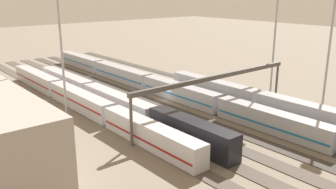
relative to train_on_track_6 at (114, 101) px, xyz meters
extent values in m
plane|color=#756B5B|center=(-1.17, -12.50, -2.11)|extent=(400.00, 400.00, 0.00)
cube|color=#3D3833|center=(-1.17, -30.00, -2.05)|extent=(140.00, 2.80, 0.12)
cube|color=#4C443D|center=(-1.17, -25.00, -2.05)|extent=(140.00, 2.80, 0.12)
cube|color=#4C443D|center=(-1.17, -20.00, -2.05)|extent=(140.00, 2.80, 0.12)
cube|color=#3D3833|center=(-1.17, -15.00, -2.05)|extent=(140.00, 2.80, 0.12)
cube|color=#3D3833|center=(-1.17, -10.00, -2.05)|extent=(140.00, 2.80, 0.12)
cube|color=#4C443D|center=(-1.17, -5.00, -2.05)|extent=(140.00, 2.80, 0.12)
cube|color=#4C443D|center=(-1.17, 0.00, -2.05)|extent=(140.00, 2.80, 0.12)
cube|color=#4C443D|center=(-1.17, 5.00, -2.05)|extent=(140.00, 2.80, 0.12)
cube|color=black|center=(-23.26, 0.00, 0.21)|extent=(18.00, 3.00, 4.40)
cube|color=#B7BABF|center=(-1.56, 0.00, -0.09)|extent=(23.00, 3.00, 3.80)
cube|color=#B7BABF|center=(22.64, 0.00, -0.09)|extent=(23.00, 3.00, 3.80)
cube|color=#A8AAB2|center=(-33.23, -20.00, 0.51)|extent=(23.00, 3.00, 5.00)
cube|color=black|center=(-33.23, -20.00, 0.15)|extent=(22.40, 3.06, 0.36)
cube|color=#A8AAB2|center=(-9.03, -20.00, 0.51)|extent=(23.00, 3.00, 5.00)
cube|color=black|center=(-9.03, -20.00, 0.45)|extent=(22.40, 3.06, 0.36)
cube|color=#B7BABF|center=(-19.23, 5.00, -0.09)|extent=(23.00, 3.00, 3.80)
cube|color=maroon|center=(-19.23, 5.00, -0.60)|extent=(22.40, 3.06, 0.36)
cube|color=#B7BABF|center=(4.97, 5.00, -0.09)|extent=(23.00, 3.00, 3.80)
cube|color=maroon|center=(4.97, 5.00, 0.02)|extent=(22.40, 3.06, 0.36)
cube|color=#B7BABF|center=(29.17, 5.00, -0.09)|extent=(23.00, 3.00, 3.80)
cube|color=maroon|center=(29.17, 5.00, -0.18)|extent=(22.40, 3.06, 0.36)
cube|color=#A8AAB2|center=(-27.97, -15.00, -0.09)|extent=(23.00, 3.00, 3.80)
cube|color=#1E6B9E|center=(-27.97, -15.00, -0.56)|extent=(22.40, 3.06, 0.36)
cube|color=#A8AAB2|center=(-3.77, -15.00, -0.09)|extent=(23.00, 3.00, 3.80)
cube|color=#1E6B9E|center=(-3.77, -15.00, -0.43)|extent=(22.40, 3.06, 0.36)
cube|color=#A8AAB2|center=(20.43, -15.00, -0.09)|extent=(23.00, 3.00, 3.80)
cube|color=#1E6B9E|center=(20.43, -15.00, -0.45)|extent=(22.40, 3.06, 0.36)
cube|color=#A8AAB2|center=(44.63, -15.00, -0.09)|extent=(23.00, 3.00, 3.80)
cube|color=#1E6B9E|center=(44.63, -15.00, -0.21)|extent=(22.40, 3.06, 0.36)
cylinder|color=#9EA0A5|center=(-14.30, -33.95, 12.78)|extent=(0.44, 0.44, 29.78)
cylinder|color=#9EA0A5|center=(3.40, 8.81, 13.37)|extent=(0.44, 0.44, 30.96)
cylinder|color=#9EA0A5|center=(-27.29, -33.62, 12.00)|extent=(0.44, 0.44, 28.23)
cylinder|color=#4C4742|center=(-17.00, -32.10, 1.89)|extent=(0.50, 0.50, 8.00)
cylinder|color=#4C4742|center=(-17.00, 7.10, 1.89)|extent=(0.50, 0.50, 8.00)
cube|color=#4C4742|center=(-17.00, -12.50, 6.29)|extent=(0.70, 40.00, 0.80)
camera|label=1|loc=(-61.73, 36.78, 21.81)|focal=38.65mm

